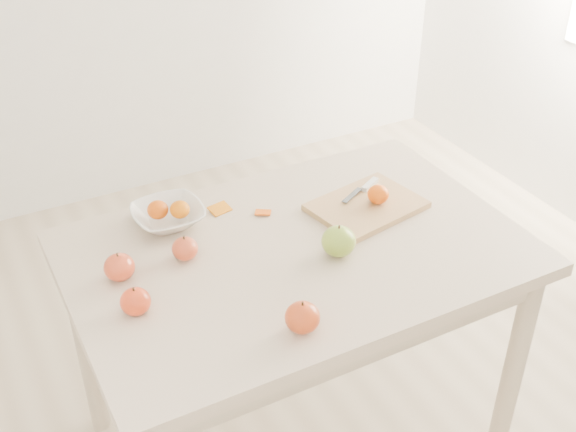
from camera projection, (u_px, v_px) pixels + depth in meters
name	position (u px, v px, depth m)	size (l,w,h in m)	color
table	(297.00, 276.00, 1.98)	(1.20, 0.80, 0.75)	beige
cutting_board	(367.00, 206.00, 2.08)	(0.30, 0.22, 0.02)	tan
board_tangerine	(378.00, 194.00, 2.06)	(0.06, 0.06, 0.05)	#DC5807
fruit_bowl	(168.00, 216.00, 2.01)	(0.20, 0.20, 0.05)	white
bowl_tangerine_near	(158.00, 210.00, 1.99)	(0.06, 0.06, 0.05)	#CA4507
bowl_tangerine_far	(180.00, 209.00, 1.99)	(0.06, 0.06, 0.05)	#D06407
orange_peel_a	(220.00, 210.00, 2.07)	(0.06, 0.04, 0.00)	orange
orange_peel_b	(263.00, 213.00, 2.06)	(0.04, 0.04, 0.00)	#EA5C10
paring_knife	(367.00, 186.00, 2.14)	(0.16, 0.08, 0.01)	white
apple_green	(339.00, 241.00, 1.87)	(0.09, 0.09, 0.08)	#67921A
apple_red_d	(135.00, 301.00, 1.68)	(0.07, 0.07, 0.07)	#A40A0D
apple_red_c	(302.00, 317.00, 1.63)	(0.08, 0.08, 0.07)	#9E180A
apple_red_a	(119.00, 267.00, 1.79)	(0.08, 0.08, 0.07)	#A6141B
apple_red_b	(185.00, 249.00, 1.86)	(0.07, 0.07, 0.06)	maroon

